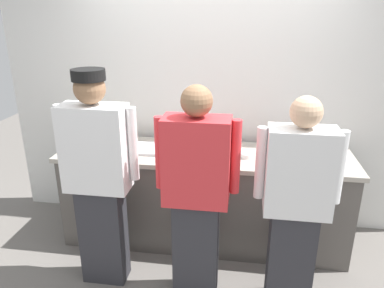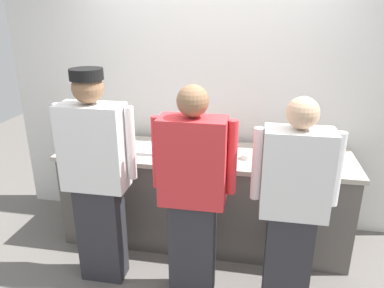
{
  "view_description": "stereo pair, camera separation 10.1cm",
  "coord_description": "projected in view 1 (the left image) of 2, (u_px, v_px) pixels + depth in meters",
  "views": [
    {
      "loc": [
        0.34,
        -2.67,
        2.1
      ],
      "look_at": [
        -0.12,
        0.41,
        0.96
      ],
      "focal_mm": 34.27,
      "sensor_mm": 36.0,
      "label": 1
    },
    {
      "loc": [
        0.44,
        -2.65,
        2.1
      ],
      "look_at": [
        -0.12,
        0.41,
        0.96
      ],
      "focal_mm": 34.27,
      "sensor_mm": 36.0,
      "label": 2
    }
  ],
  "objects": [
    {
      "name": "ground_plane",
      "position": [
        199.0,
        261.0,
        3.25
      ],
      "size": [
        9.0,
        9.0,
        0.0
      ],
      "primitive_type": "plane",
      "color": "slate"
    },
    {
      "name": "wall_back",
      "position": [
        211.0,
        83.0,
        3.53
      ],
      "size": [
        4.1,
        0.1,
        2.87
      ],
      "color": "silver",
      "rests_on": "ground"
    },
    {
      "name": "prep_counter",
      "position": [
        204.0,
        197.0,
        3.43
      ],
      "size": [
        2.61,
        0.68,
        0.9
      ],
      "color": "#56514C",
      "rests_on": "ground"
    },
    {
      "name": "chef_near_left",
      "position": [
        98.0,
        176.0,
        2.76
      ],
      "size": [
        0.62,
        0.24,
        1.72
      ],
      "color": "#2D2D33",
      "rests_on": "ground"
    },
    {
      "name": "chef_center",
      "position": [
        196.0,
        192.0,
        2.62
      ],
      "size": [
        0.61,
        0.24,
        1.65
      ],
      "color": "#2D2D33",
      "rests_on": "ground"
    },
    {
      "name": "chef_far_right",
      "position": [
        296.0,
        203.0,
        2.54
      ],
      "size": [
        0.59,
        0.24,
        1.6
      ],
      "color": "#2D2D33",
      "rests_on": "ground"
    },
    {
      "name": "plate_stack_front",
      "position": [
        87.0,
        147.0,
        3.28
      ],
      "size": [
        0.2,
        0.2,
        0.1
      ],
      "color": "white",
      "rests_on": "prep_counter"
    },
    {
      "name": "plate_stack_rear",
      "position": [
        187.0,
        144.0,
        3.38
      ],
      "size": [
        0.22,
        0.22,
        0.07
      ],
      "color": "white",
      "rests_on": "prep_counter"
    },
    {
      "name": "mixing_bowl_steel",
      "position": [
        299.0,
        151.0,
        3.15
      ],
      "size": [
        0.37,
        0.37,
        0.13
      ],
      "primitive_type": "cylinder",
      "color": "#B7BABF",
      "rests_on": "prep_counter"
    },
    {
      "name": "sheet_tray",
      "position": [
        141.0,
        148.0,
        3.34
      ],
      "size": [
        0.49,
        0.32,
        0.02
      ],
      "primitive_type": "cube",
      "rotation": [
        0.0,
        0.0,
        0.02
      ],
      "color": "#B7BABF",
      "rests_on": "prep_counter"
    },
    {
      "name": "squeeze_bottle_primary",
      "position": [
        230.0,
        141.0,
        3.31
      ],
      "size": [
        0.06,
        0.06,
        0.18
      ],
      "color": "red",
      "rests_on": "prep_counter"
    },
    {
      "name": "squeeze_bottle_secondary",
      "position": [
        101.0,
        137.0,
        3.42
      ],
      "size": [
        0.06,
        0.06,
        0.19
      ],
      "color": "#E5E066",
      "rests_on": "prep_counter"
    },
    {
      "name": "ramekin_orange_sauce",
      "position": [
        247.0,
        156.0,
        3.15
      ],
      "size": [
        0.09,
        0.09,
        0.04
      ],
      "color": "white",
      "rests_on": "prep_counter"
    },
    {
      "name": "ramekin_yellow_sauce",
      "position": [
        197.0,
        154.0,
        3.18
      ],
      "size": [
        0.11,
        0.11,
        0.04
      ],
      "color": "white",
      "rests_on": "prep_counter"
    },
    {
      "name": "deli_cup",
      "position": [
        214.0,
        145.0,
        3.35
      ],
      "size": [
        0.09,
        0.09,
        0.08
      ],
      "primitive_type": "cylinder",
      "color": "white",
      "rests_on": "prep_counter"
    }
  ]
}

